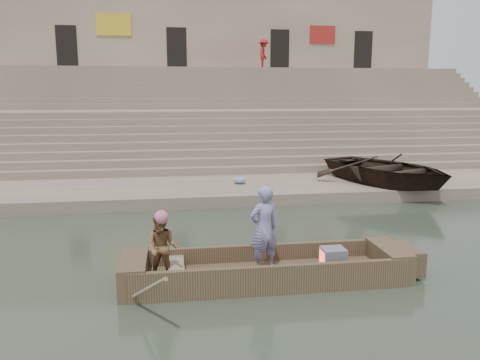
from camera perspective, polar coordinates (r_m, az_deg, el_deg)
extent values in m
plane|color=#2A3528|center=(9.77, 7.98, -11.67)|extent=(120.00, 120.00, 0.00)
cube|color=gray|center=(17.23, 0.48, -1.14)|extent=(32.00, 4.00, 0.40)
cube|color=gray|center=(24.42, -2.28, 5.14)|extent=(32.00, 3.00, 2.80)
cube|color=gray|center=(31.30, -3.71, 8.50)|extent=(32.00, 3.00, 5.20)
cube|color=gray|center=(19.39, -0.56, 0.62)|extent=(32.00, 0.50, 0.70)
cube|color=gray|center=(19.85, -0.76, 1.29)|extent=(32.00, 0.50, 1.00)
cube|color=gray|center=(20.32, -0.95, 1.93)|extent=(32.00, 0.50, 1.30)
cube|color=gray|center=(20.79, -1.13, 2.54)|extent=(32.00, 0.50, 1.60)
cube|color=gray|center=(21.26, -1.31, 3.13)|extent=(32.00, 0.50, 1.90)
cube|color=gray|center=(21.73, -1.48, 3.69)|extent=(32.00, 0.50, 2.20)
cube|color=gray|center=(22.21, -1.64, 4.22)|extent=(32.00, 0.50, 2.50)
cube|color=gray|center=(22.68, -1.79, 4.73)|extent=(32.00, 0.50, 2.80)
cube|color=gray|center=(26.14, -2.70, 5.82)|extent=(32.00, 0.50, 3.10)
cube|color=gray|center=(26.62, -2.81, 6.23)|extent=(32.00, 0.50, 3.40)
cube|color=gray|center=(27.11, -2.92, 6.62)|extent=(32.00, 0.50, 3.70)
cube|color=gray|center=(27.59, -3.03, 7.00)|extent=(32.00, 0.50, 4.00)
cube|color=gray|center=(28.08, -3.13, 7.36)|extent=(32.00, 0.50, 4.30)
cube|color=gray|center=(28.57, -3.23, 7.72)|extent=(32.00, 0.50, 4.60)
cube|color=gray|center=(29.06, -3.33, 8.06)|extent=(32.00, 0.50, 4.90)
cube|color=gray|center=(29.55, -3.42, 8.39)|extent=(32.00, 0.50, 5.20)
cube|color=tan|center=(35.32, -4.33, 13.58)|extent=(32.00, 5.00, 11.20)
cube|color=black|center=(33.46, -20.14, 14.89)|extent=(1.30, 0.18, 2.60)
cube|color=black|center=(32.85, -7.64, 15.51)|extent=(1.30, 0.18, 2.60)
cube|color=black|center=(33.72, 4.79, 15.43)|extent=(1.30, 0.18, 2.60)
cube|color=black|center=(35.57, 14.57, 14.88)|extent=(1.30, 0.18, 2.60)
cube|color=gold|center=(33.10, -14.98, 17.66)|extent=(2.20, 0.10, 1.40)
cube|color=maroon|center=(34.56, 9.91, 16.86)|extent=(1.80, 0.10, 1.20)
cube|color=brown|center=(9.51, 3.19, -11.51)|extent=(5.00, 1.30, 0.22)
cube|color=brown|center=(8.89, 4.02, -11.97)|extent=(5.20, 0.12, 0.56)
cube|color=brown|center=(10.02, 2.47, -9.30)|extent=(5.20, 0.12, 0.56)
cube|color=brown|center=(9.29, -12.69, -11.04)|extent=(0.50, 1.30, 0.60)
cube|color=brown|center=(10.24, 17.50, -9.23)|extent=(0.50, 1.30, 0.60)
cube|color=brown|center=(10.41, 19.51, -8.91)|extent=(0.35, 0.90, 0.50)
cube|color=#937A5B|center=(9.23, -7.68, -10.36)|extent=(0.30, 1.20, 0.08)
cylinder|color=#937A5B|center=(8.45, -12.08, -13.25)|extent=(1.03, 2.10, 1.36)
sphere|color=#C7627D|center=(8.73, -9.47, -4.46)|extent=(0.26, 0.26, 0.26)
imported|color=navy|center=(9.23, 2.87, -5.88)|extent=(0.72, 0.59, 1.70)
imported|color=#21632C|center=(8.90, -9.35, -8.07)|extent=(0.72, 0.62, 1.28)
cube|color=slate|center=(9.75, 11.15, -9.18)|extent=(0.46, 0.42, 0.40)
cube|color=#E5593F|center=(9.69, 9.96, -9.28)|extent=(0.04, 0.34, 0.32)
imported|color=#2D2116|center=(17.96, 17.28, 1.26)|extent=(5.45, 6.24, 1.08)
imported|color=maroon|center=(31.61, 2.88, 14.94)|extent=(1.08, 1.37, 1.86)
ellipsoid|color=#3F5999|center=(17.23, -0.05, -0.01)|extent=(0.44, 0.44, 0.26)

